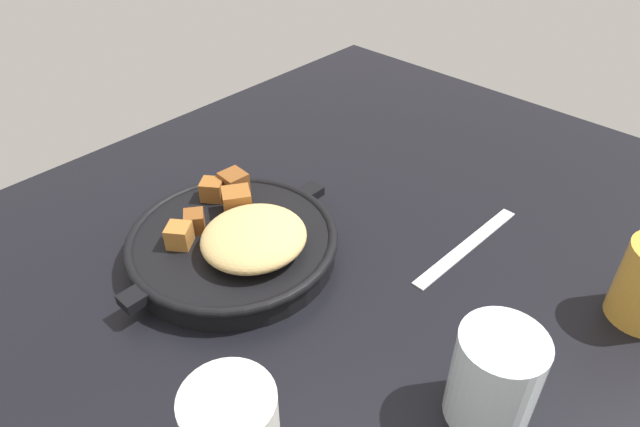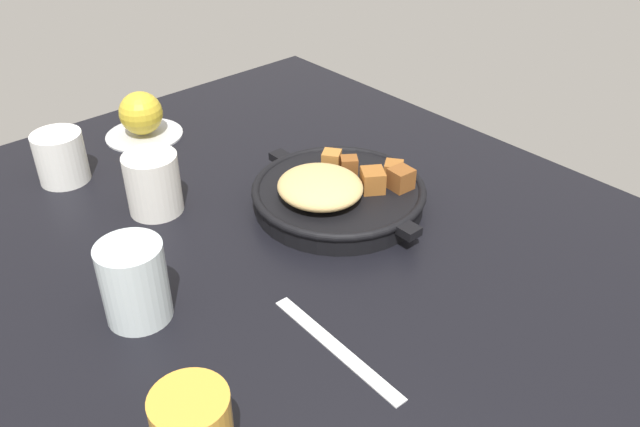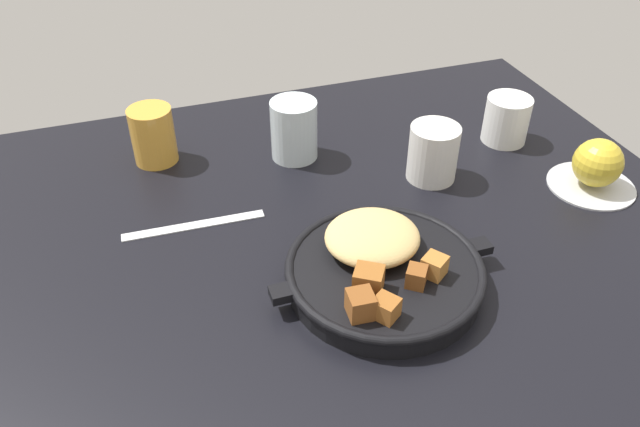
{
  "view_description": "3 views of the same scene",
  "coord_description": "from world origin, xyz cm",
  "px_view_note": "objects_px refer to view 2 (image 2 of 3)",
  "views": [
    {
      "loc": [
        35.19,
        31.09,
        44.12
      ],
      "look_at": [
        -0.58,
        -2.35,
        6.94
      ],
      "focal_mm": 31.42,
      "sensor_mm": 36.0,
      "label": 1
    },
    {
      "loc": [
        -51.11,
        43.84,
        50.86
      ],
      "look_at": [
        0.23,
        -1.84,
        5.22
      ],
      "focal_mm": 36.93,
      "sensor_mm": 36.0,
      "label": 2
    },
    {
      "loc": [
        -20.02,
        -61.72,
        54.75
      ],
      "look_at": [
        0.39,
        -1.56,
        6.15
      ],
      "focal_mm": 35.52,
      "sensor_mm": 36.0,
      "label": 3
    }
  ],
  "objects_px": {
    "butter_knife": "(336,347)",
    "red_apple": "(141,113)",
    "water_glass_tall": "(134,282)",
    "ceramic_mug_white": "(153,184)",
    "white_creamer_pitcher": "(61,157)",
    "cast_iron_skillet": "(337,193)"
  },
  "relations": [
    {
      "from": "butter_knife",
      "to": "red_apple",
      "type": "bearing_deg",
      "value": -7.19
    },
    {
      "from": "butter_knife",
      "to": "water_glass_tall",
      "type": "distance_m",
      "value": 0.23
    },
    {
      "from": "red_apple",
      "to": "ceramic_mug_white",
      "type": "height_order",
      "value": "ceramic_mug_white"
    },
    {
      "from": "butter_knife",
      "to": "ceramic_mug_white",
      "type": "bearing_deg",
      "value": 2.94
    },
    {
      "from": "red_apple",
      "to": "white_creamer_pitcher",
      "type": "height_order",
      "value": "red_apple"
    },
    {
      "from": "water_glass_tall",
      "to": "white_creamer_pitcher",
      "type": "height_order",
      "value": "water_glass_tall"
    },
    {
      "from": "cast_iron_skillet",
      "to": "butter_knife",
      "type": "bearing_deg",
      "value": 136.97
    },
    {
      "from": "cast_iron_skillet",
      "to": "water_glass_tall",
      "type": "xyz_separation_m",
      "value": [
        -0.02,
        0.32,
        0.02
      ]
    },
    {
      "from": "butter_knife",
      "to": "cast_iron_skillet",
      "type": "bearing_deg",
      "value": -40.86
    },
    {
      "from": "ceramic_mug_white",
      "to": "white_creamer_pitcher",
      "type": "height_order",
      "value": "ceramic_mug_white"
    },
    {
      "from": "butter_knife",
      "to": "white_creamer_pitcher",
      "type": "xyz_separation_m",
      "value": [
        0.53,
        0.07,
        0.04
      ]
    },
    {
      "from": "red_apple",
      "to": "cast_iron_skillet",
      "type": "bearing_deg",
      "value": -166.46
    },
    {
      "from": "cast_iron_skillet",
      "to": "water_glass_tall",
      "type": "bearing_deg",
      "value": 92.88
    },
    {
      "from": "ceramic_mug_white",
      "to": "butter_knife",
      "type": "bearing_deg",
      "value": -179.24
    },
    {
      "from": "butter_knife",
      "to": "water_glass_tall",
      "type": "bearing_deg",
      "value": 37.19
    },
    {
      "from": "water_glass_tall",
      "to": "white_creamer_pitcher",
      "type": "relative_size",
      "value": 1.25
    },
    {
      "from": "ceramic_mug_white",
      "to": "water_glass_tall",
      "type": "xyz_separation_m",
      "value": [
        -0.18,
        0.13,
        0.0
      ]
    },
    {
      "from": "ceramic_mug_white",
      "to": "cast_iron_skillet",
      "type": "bearing_deg",
      "value": -130.34
    },
    {
      "from": "cast_iron_skillet",
      "to": "ceramic_mug_white",
      "type": "distance_m",
      "value": 0.25
    },
    {
      "from": "cast_iron_skillet",
      "to": "ceramic_mug_white",
      "type": "relative_size",
      "value": 3.34
    },
    {
      "from": "red_apple",
      "to": "water_glass_tall",
      "type": "bearing_deg",
      "value": 150.38
    },
    {
      "from": "red_apple",
      "to": "water_glass_tall",
      "type": "distance_m",
      "value": 0.46
    }
  ]
}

